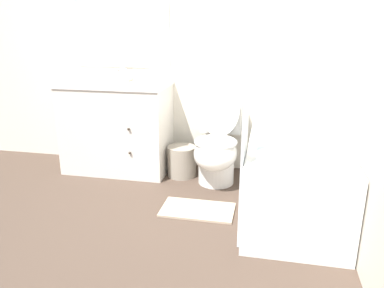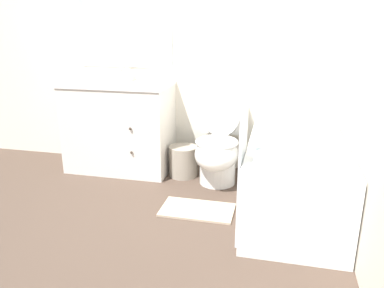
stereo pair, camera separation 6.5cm
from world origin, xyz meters
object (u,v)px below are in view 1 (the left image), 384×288
vanity_cabinet (117,127)px  bath_towel_folded (279,158)px  tissue_box (125,76)px  sink_faucet (121,77)px  soap_dispenser (153,78)px  wastebasket (182,161)px  hand_towel_folded (73,80)px  toilet (217,146)px  bath_mat (198,210)px  bathtub (293,173)px

vanity_cabinet → bath_towel_folded: 1.85m
tissue_box → vanity_cabinet: bearing=-107.9°
sink_faucet → tissue_box: (0.05, -0.03, 0.02)m
sink_faucet → soap_dispenser: bearing=-28.7°
vanity_cabinet → wastebasket: vanity_cabinet is taller
tissue_box → hand_towel_folded: bearing=-149.3°
toilet → wastebasket: 0.40m
wastebasket → bath_towel_folded: 1.40m
toilet → soap_dispenser: size_ratio=6.45×
tissue_box → bath_mat: (0.89, -0.85, -0.90)m
toilet → bath_mat: (-0.06, -0.61, -0.33)m
vanity_cabinet → bath_mat: bearing=-37.2°
bathtub → bath_towel_folded: bath_towel_folded is taller
vanity_cabinet → sink_faucet: 0.49m
sink_faucet → wastebasket: (0.65, -0.21, -0.75)m
soap_dispenser → wastebasket: bearing=0.5°
bathtub → wastebasket: bathtub is taller
sink_faucet → hand_towel_folded: sink_faucet is taller
sink_faucet → tissue_box: size_ratio=1.08×
vanity_cabinet → bathtub: size_ratio=0.68×
soap_dispenser → bath_towel_folded: soap_dispenser is taller
vanity_cabinet → bath_towel_folded: vanity_cabinet is taller
tissue_box → soap_dispenser: soap_dispenser is taller
bathtub → tissue_box: 1.83m
tissue_box → bath_mat: size_ratio=0.23×
vanity_cabinet → hand_towel_folded: bearing=-164.6°
vanity_cabinet → soap_dispenser: soap_dispenser is taller
tissue_box → bathtub: bearing=-21.6°
tissue_box → bath_towel_folded: size_ratio=0.47×
vanity_cabinet → bath_mat: vanity_cabinet is taller
sink_faucet → bath_towel_folded: size_ratio=0.51×
sink_faucet → hand_towel_folded: (-0.36, -0.27, -0.01)m
toilet → hand_towel_folded: hand_towel_folded is taller
vanity_cabinet → soap_dispenser: (0.39, -0.04, 0.48)m
hand_towel_folded → bath_towel_folded: bearing=-26.9°
toilet → bath_mat: toilet is taller
toilet → bathtub: (0.65, -0.39, -0.05)m
vanity_cabinet → tissue_box: tissue_box is taller
bathtub → soap_dispenser: size_ratio=10.91×
hand_towel_folded → bath_mat: size_ratio=0.37×
bathtub → bath_towel_folded: 0.66m
tissue_box → toilet: bearing=-14.5°
sink_faucet → bath_towel_folded: sink_faucet is taller
tissue_box → bath_towel_folded: 1.91m
vanity_cabinet → bath_mat: (0.93, -0.71, -0.43)m
vanity_cabinet → toilet: toilet is taller
toilet → bathtub: size_ratio=0.59×
tissue_box → bath_towel_folded: tissue_box is taller
vanity_cabinet → bathtub: vanity_cabinet is taller
bathtub → bath_mat: size_ratio=2.67×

